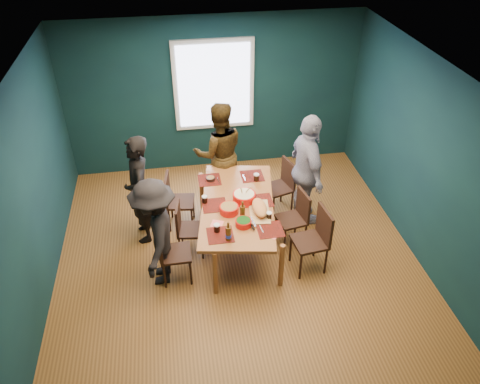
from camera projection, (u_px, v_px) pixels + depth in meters
The scene contains 26 objects.
room at pixel (234, 163), 6.14m from camera, with size 5.01×5.01×2.71m.
dining_table at pixel (238, 207), 6.51m from camera, with size 1.29×2.09×0.74m.
chair_left_far at pixel (175, 197), 6.97m from camera, with size 0.45×0.45×0.88m.
chair_left_mid at pixel (185, 225), 6.49m from camera, with size 0.42×0.42×0.82m.
chair_left_near at pixel (169, 249), 6.04m from camera, with size 0.40×0.40×0.88m.
chair_right_far at pixel (283, 182), 7.31m from camera, with size 0.49×0.49×0.87m.
chair_right_mid at pixel (297, 214), 6.68m from camera, with size 0.44×0.44×0.84m.
chair_right_near at pixel (316, 235), 6.21m from camera, with size 0.47×0.47×0.94m.
person_far_left at pixel (139, 190), 6.57m from camera, with size 0.60×0.40×1.66m, color black.
person_back at pixel (219, 153), 7.36m from camera, with size 0.83×0.64×1.70m, color black.
person_right at pixel (307, 171), 6.86m from camera, with size 1.04×0.43×1.78m, color white.
person_near_left at pixel (156, 233), 5.89m from camera, with size 1.00×0.57×1.55m, color black.
bowl_salad at pixel (229, 209), 6.26m from camera, with size 0.26×0.26×0.11m.
bowl_dumpling at pixel (244, 197), 6.46m from camera, with size 0.32×0.32×0.30m.
bowl_herbs at pixel (243, 222), 6.04m from camera, with size 0.21×0.21×0.09m.
cutting_board at pixel (259, 209), 6.25m from camera, with size 0.33×0.66×0.14m.
small_bowl at pixel (211, 179), 6.91m from camera, with size 0.13×0.13×0.05m.
beer_bottle_a at pixel (228, 234), 5.78m from camera, with size 0.08×0.08×0.28m.
beer_bottle_b at pixel (243, 212), 6.14m from camera, with size 0.07×0.07×0.27m.
cola_glass_a at pixel (217, 228), 5.93m from camera, with size 0.08×0.08×0.12m.
cola_glass_b at pixel (269, 215), 6.15m from camera, with size 0.07×0.07×0.10m.
cola_glass_c at pixel (256, 177), 6.89m from camera, with size 0.08×0.08×0.11m.
cola_glass_d at pixel (205, 199), 6.44m from camera, with size 0.08×0.08×0.11m.
napkin_a at pixel (260, 197), 6.57m from camera, with size 0.15×0.15×0.00m, color #FF6B6B.
napkin_b at pixel (217, 224), 6.09m from camera, with size 0.15×0.15×0.00m, color #FF6B6B.
napkin_c at pixel (273, 234), 5.92m from camera, with size 0.15×0.15×0.00m, color #FF6B6B.
Camera 1 is at (-0.76, -4.91, 4.61)m, focal length 35.00 mm.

